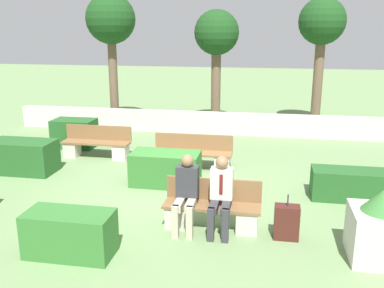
# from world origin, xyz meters

# --- Properties ---
(ground_plane) EXTENTS (60.00, 60.00, 0.00)m
(ground_plane) POSITION_xyz_m (0.00, 0.00, 0.00)
(ground_plane) COLOR #6B8956
(perimeter_wall) EXTENTS (13.20, 0.30, 0.72)m
(perimeter_wall) POSITION_xyz_m (0.00, 5.21, 0.36)
(perimeter_wall) COLOR beige
(perimeter_wall) RESTS_ON ground_plane
(bench_front) EXTENTS (1.69, 0.48, 0.84)m
(bench_front) POSITION_xyz_m (1.07, -1.71, 0.32)
(bench_front) COLOR brown
(bench_front) RESTS_ON ground_plane
(bench_left_side) EXTENTS (1.97, 0.48, 0.84)m
(bench_left_side) POSITION_xyz_m (0.16, 1.44, 0.33)
(bench_left_side) COLOR brown
(bench_left_side) RESTS_ON ground_plane
(bench_right_side) EXTENTS (1.86, 0.49, 0.84)m
(bench_right_side) POSITION_xyz_m (-2.57, 1.95, 0.33)
(bench_right_side) COLOR brown
(bench_right_side) RESTS_ON ground_plane
(person_seated_man) EXTENTS (0.38, 0.64, 1.33)m
(person_seated_man) POSITION_xyz_m (1.24, -1.85, 0.73)
(person_seated_man) COLOR #333338
(person_seated_man) RESTS_ON ground_plane
(person_seated_woman) EXTENTS (0.38, 0.64, 1.33)m
(person_seated_woman) POSITION_xyz_m (0.64, -1.85, 0.73)
(person_seated_woman) COLOR #B2A893
(person_seated_woman) RESTS_ON ground_plane
(hedge_block_near_left) EXTENTS (1.52, 0.78, 0.74)m
(hedge_block_near_left) POSITION_xyz_m (-0.23, 0.25, 0.37)
(hedge_block_near_left) COLOR #33702D
(hedge_block_near_left) RESTS_ON ground_plane
(hedge_block_near_right) EXTENTS (1.35, 0.64, 0.70)m
(hedge_block_near_right) POSITION_xyz_m (-0.95, -3.01, 0.35)
(hedge_block_near_right) COLOR #33702D
(hedge_block_near_right) RESTS_ON ground_plane
(hedge_block_mid_left) EXTENTS (1.66, 0.65, 0.62)m
(hedge_block_mid_left) POSITION_xyz_m (3.74, 0.10, 0.31)
(hedge_block_mid_left) COLOR #235623
(hedge_block_mid_left) RESTS_ON ground_plane
(hedge_block_mid_right) EXTENTS (1.56, 0.82, 0.78)m
(hedge_block_mid_right) POSITION_xyz_m (-3.85, 0.48, 0.39)
(hedge_block_mid_right) COLOR #235623
(hedge_block_mid_right) RESTS_ON ground_plane
(hedge_block_far_right) EXTENTS (1.21, 0.75, 0.83)m
(hedge_block_far_right) POSITION_xyz_m (-3.60, 2.82, 0.41)
(hedge_block_far_right) COLOR #235623
(hedge_block_far_right) RESTS_ON ground_plane
(planter_corner_left) EXTENTS (0.88, 0.88, 1.14)m
(planter_corner_left) POSITION_xyz_m (3.70, -2.31, 0.50)
(planter_corner_left) COLOR beige
(planter_corner_left) RESTS_ON ground_plane
(suitcase) EXTENTS (0.41, 0.25, 0.78)m
(suitcase) POSITION_xyz_m (2.35, -1.89, 0.29)
(suitcase) COLOR #471E19
(suitcase) RESTS_ON ground_plane
(tree_leftmost) EXTENTS (1.73, 1.73, 4.58)m
(tree_leftmost) POSITION_xyz_m (-3.59, 6.19, 3.59)
(tree_leftmost) COLOR brown
(tree_leftmost) RESTS_ON ground_plane
(tree_center_left) EXTENTS (1.55, 1.55, 4.03)m
(tree_center_left) POSITION_xyz_m (0.09, 6.57, 3.11)
(tree_center_left) COLOR brown
(tree_center_left) RESTS_ON ground_plane
(tree_center_right) EXTENTS (1.58, 1.58, 4.42)m
(tree_center_right) POSITION_xyz_m (3.62, 6.91, 3.46)
(tree_center_right) COLOR brown
(tree_center_right) RESTS_ON ground_plane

